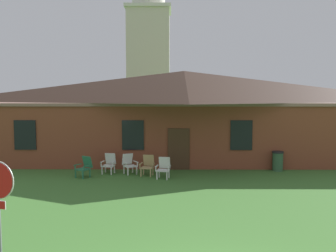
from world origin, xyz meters
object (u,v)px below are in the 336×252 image
(lawn_chair_by_porch, at_px, (85,166))
(lawn_chair_middle, at_px, (148,165))
(lawn_chair_left_end, at_px, (129,163))
(trash_bin, at_px, (278,161))
(lawn_chair_near_door, at_px, (109,163))
(lawn_chair_right_end, at_px, (164,167))

(lawn_chair_by_porch, relative_size, lawn_chair_middle, 1.00)
(lawn_chair_left_end, height_order, lawn_chair_middle, same)
(lawn_chair_left_end, relative_size, trash_bin, 0.98)
(lawn_chair_near_door, distance_m, lawn_chair_right_end, 2.86)
(lawn_chair_near_door, xyz_separation_m, lawn_chair_middle, (1.89, -0.46, 0.00))
(lawn_chair_near_door, bearing_deg, lawn_chair_right_end, -22.01)
(lawn_chair_by_porch, xyz_separation_m, trash_bin, (9.30, 1.51, -0.00))
(lawn_chair_by_porch, distance_m, trash_bin, 9.42)
(lawn_chair_by_porch, relative_size, trash_bin, 0.98)
(lawn_chair_right_end, bearing_deg, lawn_chair_near_door, 157.99)
(lawn_chair_left_end, distance_m, lawn_chair_right_end, 1.95)
(lawn_chair_by_porch, xyz_separation_m, lawn_chair_left_end, (1.97, 0.78, 0.00))
(lawn_chair_left_end, bearing_deg, lawn_chair_near_door, 174.84)
(lawn_chair_middle, height_order, trash_bin, trash_bin)
(lawn_chair_by_porch, height_order, lawn_chair_right_end, same)
(lawn_chair_left_end, height_order, trash_bin, trash_bin)
(lawn_chair_middle, relative_size, lawn_chair_right_end, 1.00)
(lawn_chair_right_end, bearing_deg, lawn_chair_by_porch, 176.80)
(lawn_chair_near_door, bearing_deg, trash_bin, 4.40)
(lawn_chair_left_end, distance_m, lawn_chair_middle, 0.99)
(lawn_chair_by_porch, xyz_separation_m, lawn_chair_middle, (2.88, 0.41, 0.00))
(lawn_chair_middle, bearing_deg, lawn_chair_right_end, -38.87)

